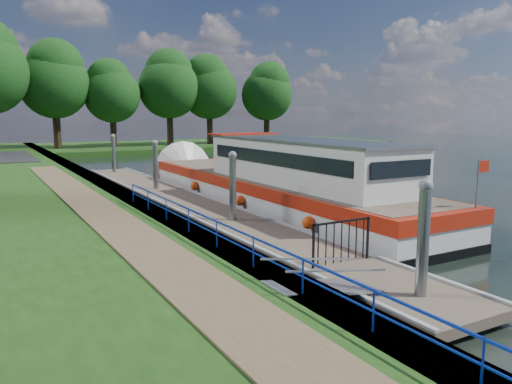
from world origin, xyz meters
TOP-DOWN VIEW (x-y plane):
  - ground at (0.00, 0.00)m, footprint 160.00×160.00m
  - bank_edge at (-2.55, 15.00)m, footprint 1.10×90.00m
  - far_bank at (12.00, 52.00)m, footprint 60.00×18.00m
  - footpath at (-4.40, 8.00)m, footprint 1.60×40.00m
  - blue_fence at (-2.75, 3.00)m, footprint 0.04×18.04m
  - pontoon at (0.00, 13.00)m, footprint 2.50×30.00m
  - mooring_piles at (0.00, 13.00)m, footprint 0.30×27.30m
  - gangway at (-1.85, 0.50)m, footprint 2.58×1.00m
  - gate_panel at (-0.00, 2.20)m, footprint 1.85×0.05m
  - barge at (3.60, 12.18)m, footprint 4.36×21.15m
  - horizon_trees at (-1.61, 48.68)m, footprint 54.38×10.03m

SIDE VIEW (x-z plane):
  - ground at x=0.00m, z-range 0.00..0.00m
  - pontoon at x=0.00m, z-range -0.10..0.46m
  - far_bank at x=12.00m, z-range 0.00..0.60m
  - bank_edge at x=-2.55m, z-range 0.00..0.78m
  - gangway at x=-1.85m, z-range 0.16..1.09m
  - footpath at x=-4.40m, z-range 0.78..0.83m
  - barge at x=3.60m, z-range -1.30..3.48m
  - gate_panel at x=0.00m, z-range 0.57..1.72m
  - mooring_piles at x=0.00m, z-range -0.50..3.05m
  - blue_fence at x=-2.75m, z-range 0.95..1.67m
  - horizon_trees at x=-1.61m, z-range 1.51..14.38m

